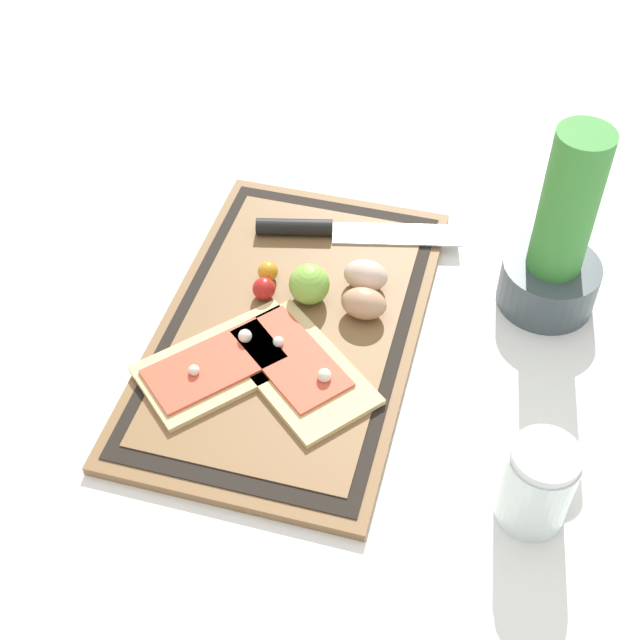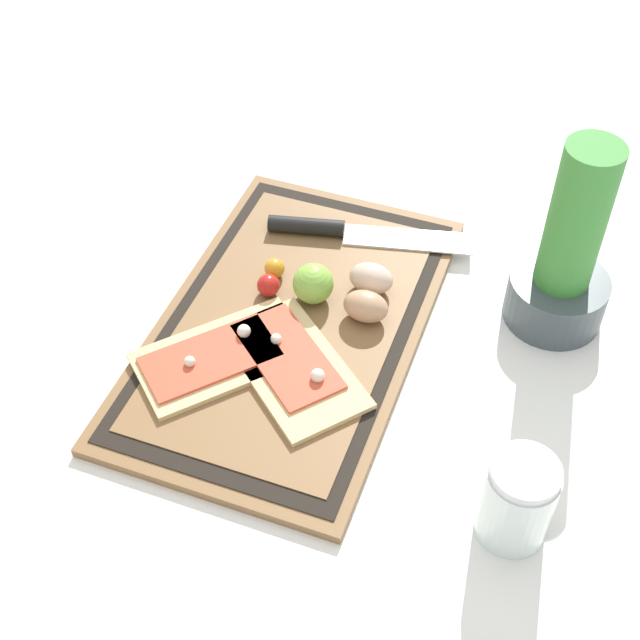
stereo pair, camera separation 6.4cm
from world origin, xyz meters
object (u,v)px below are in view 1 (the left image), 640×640
at_px(herb_pot, 557,249).
at_px(pizza_slice_far, 297,366).
at_px(knife, 325,229).
at_px(cherry_tomato_red, 264,289).
at_px(cherry_tomato_yellow, 268,271).
at_px(egg_pink, 366,275).
at_px(sauce_jar, 536,488).
at_px(egg_brown, 364,304).
at_px(pizza_slice_near, 223,362).
at_px(lime, 309,284).

bearing_deg(herb_pot, pizza_slice_far, -52.82).
relative_size(knife, herb_pot, 1.07).
relative_size(knife, cherry_tomato_red, 9.53).
xyz_separation_m(knife, cherry_tomato_yellow, (0.10, -0.05, 0.00)).
distance_m(egg_pink, sauce_jar, 0.35).
bearing_deg(herb_pot, egg_pink, -77.46).
bearing_deg(pizza_slice_far, cherry_tomato_yellow, -150.37).
bearing_deg(egg_brown, pizza_slice_far, -27.42).
height_order(pizza_slice_near, sauce_jar, sauce_jar).
distance_m(knife, cherry_tomato_yellow, 0.11).
distance_m(lime, cherry_tomato_red, 0.06).
relative_size(knife, cherry_tomato_yellow, 10.59).
height_order(knife, sauce_jar, sauce_jar).
xyz_separation_m(pizza_slice_near, pizza_slice_far, (-0.02, 0.08, 0.00)).
distance_m(egg_brown, herb_pot, 0.24).
bearing_deg(pizza_slice_near, cherry_tomato_yellow, 177.14).
bearing_deg(cherry_tomato_yellow, egg_brown, 77.06).
xyz_separation_m(pizza_slice_near, cherry_tomato_red, (-0.12, 0.01, 0.01)).
relative_size(lime, cherry_tomato_red, 1.77).
relative_size(pizza_slice_near, knife, 0.80).
relative_size(egg_pink, herb_pot, 0.22).
bearing_deg(cherry_tomato_red, pizza_slice_far, 34.97).
bearing_deg(pizza_slice_near, herb_pot, 121.96).
xyz_separation_m(cherry_tomato_yellow, herb_pot, (-0.07, 0.34, 0.06)).
bearing_deg(cherry_tomato_yellow, pizza_slice_near, -2.86).
height_order(pizza_slice_near, lime, lime).
bearing_deg(herb_pot, cherry_tomato_red, -73.58).
height_order(knife, herb_pot, herb_pot).
xyz_separation_m(pizza_slice_near, cherry_tomato_yellow, (-0.15, 0.01, 0.01)).
distance_m(pizza_slice_far, egg_pink, 0.16).
relative_size(lime, cherry_tomato_yellow, 1.96).
distance_m(pizza_slice_far, lime, 0.12).
relative_size(egg_pink, lime, 1.10).
relative_size(knife, sauce_jar, 2.56).
relative_size(egg_pink, cherry_tomato_yellow, 2.16).
bearing_deg(knife, cherry_tomato_yellow, -24.93).
distance_m(pizza_slice_near, herb_pot, 0.41).
bearing_deg(cherry_tomato_red, pizza_slice_near, -6.03).
distance_m(egg_pink, cherry_tomato_red, 0.13).
bearing_deg(egg_brown, cherry_tomato_red, -88.97).
relative_size(pizza_slice_far, herb_pot, 0.85).
bearing_deg(cherry_tomato_yellow, cherry_tomato_red, 8.79).
bearing_deg(sauce_jar, herb_pot, -177.53).
bearing_deg(cherry_tomato_red, sauce_jar, 58.82).
relative_size(egg_brown, herb_pot, 0.22).
height_order(pizza_slice_near, pizza_slice_far, same).
height_order(pizza_slice_far, cherry_tomato_red, cherry_tomato_red).
relative_size(cherry_tomato_red, herb_pot, 0.11).
bearing_deg(pizza_slice_near, lime, 152.63).
height_order(lime, cherry_tomato_red, lime).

